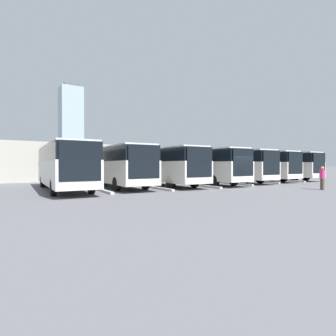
{
  "coord_description": "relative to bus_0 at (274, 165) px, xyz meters",
  "views": [
    {
      "loc": [
        16.43,
        14.6,
        1.83
      ],
      "look_at": [
        3.3,
        -5.67,
        1.54
      ],
      "focal_mm": 28.0,
      "sensor_mm": 36.0,
      "label": 1
    }
  ],
  "objects": [
    {
      "name": "station_building",
      "position": [
        12.49,
        -15.65,
        0.36
      ],
      "size": [
        34.73,
        13.91,
        4.29
      ],
      "color": "#A8A399",
      "rests_on": "ground_plane"
    },
    {
      "name": "ground_plane",
      "position": [
        12.49,
        5.67,
        -1.82
      ],
      "size": [
        600.0,
        600.0,
        0.0
      ],
      "primitive_type": "plane",
      "color": "#5B5B60"
    },
    {
      "name": "bus_0",
      "position": [
        0.0,
        0.0,
        0.0
      ],
      "size": [
        3.01,
        11.49,
        3.25
      ],
      "rotation": [
        0.0,
        0.0,
        -0.05
      ],
      "color": "silver",
      "rests_on": "ground_plane"
    },
    {
      "name": "office_tower",
      "position": [
        -18.44,
        -192.07,
        29.62
      ],
      "size": [
        16.03,
        16.03,
        64.08
      ],
      "color": "#93A8B7",
      "rests_on": "ground_plane"
    },
    {
      "name": "bus_5",
      "position": [
        20.82,
        -0.3,
        0.0
      ],
      "size": [
        3.01,
        11.49,
        3.25
      ],
      "rotation": [
        0.0,
        0.0,
        -0.05
      ],
      "color": "silver",
      "rests_on": "ground_plane"
    },
    {
      "name": "bus_4",
      "position": [
        16.66,
        0.22,
        0.0
      ],
      "size": [
        3.01,
        11.49,
        3.25
      ],
      "rotation": [
        0.0,
        0.0,
        -0.05
      ],
      "color": "silver",
      "rests_on": "ground_plane"
    },
    {
      "name": "bus_6",
      "position": [
        24.99,
        0.34,
        0.0
      ],
      "size": [
        3.01,
        11.49,
        3.25
      ],
      "rotation": [
        0.0,
        0.0,
        -0.05
      ],
      "color": "silver",
      "rests_on": "ground_plane"
    },
    {
      "name": "curb_divider_5",
      "position": [
        22.9,
        1.39,
        -1.74
      ],
      "size": [
        0.56,
        7.15,
        0.15
      ],
      "primitive_type": "cube",
      "rotation": [
        0.0,
        0.0,
        -0.05
      ],
      "color": "#B2B2AD",
      "rests_on": "ground_plane"
    },
    {
      "name": "bus_2",
      "position": [
        8.33,
        0.14,
        0.0
      ],
      "size": [
        3.01,
        11.49,
        3.25
      ],
      "rotation": [
        0.0,
        0.0,
        -0.05
      ],
      "color": "silver",
      "rests_on": "ground_plane"
    },
    {
      "name": "curb_divider_3",
      "position": [
        14.57,
        2.24,
        -1.74
      ],
      "size": [
        0.56,
        7.15,
        0.15
      ],
      "primitive_type": "cube",
      "rotation": [
        0.0,
        0.0,
        -0.05
      ],
      "color": "#B2B2AD",
      "rests_on": "ground_plane"
    },
    {
      "name": "curb_divider_4",
      "position": [
        18.74,
        1.9,
        -1.74
      ],
      "size": [
        0.56,
        7.15,
        0.15
      ],
      "primitive_type": "cube",
      "rotation": [
        0.0,
        0.0,
        -0.05
      ],
      "color": "#B2B2AD",
      "rests_on": "ground_plane"
    },
    {
      "name": "curb_divider_1",
      "position": [
        6.25,
        1.55,
        -1.74
      ],
      "size": [
        0.56,
        7.15,
        0.15
      ],
      "primitive_type": "cube",
      "rotation": [
        0.0,
        0.0,
        -0.05
      ],
      "color": "#B2B2AD",
      "rests_on": "ground_plane"
    },
    {
      "name": "curb_divider_2",
      "position": [
        10.41,
        1.82,
        -1.74
      ],
      "size": [
        0.56,
        7.15,
        0.15
      ],
      "primitive_type": "cube",
      "rotation": [
        0.0,
        0.0,
        -0.05
      ],
      "color": "#B2B2AD",
      "rests_on": "ground_plane"
    },
    {
      "name": "bus_1",
      "position": [
        4.16,
        -0.13,
        0.0
      ],
      "size": [
        3.01,
        11.49,
        3.25
      ],
      "rotation": [
        0.0,
        0.0,
        -0.05
      ],
      "color": "silver",
      "rests_on": "ground_plane"
    },
    {
      "name": "curb_divider_0",
      "position": [
        2.08,
        1.68,
        -1.74
      ],
      "size": [
        0.56,
        7.15,
        0.15
      ],
      "primitive_type": "cube",
      "rotation": [
        0.0,
        0.0,
        -0.05
      ],
      "color": "#B2B2AD",
      "rests_on": "ground_plane"
    },
    {
      "name": "pedestrian",
      "position": [
        9.04,
        10.36,
        -0.89
      ],
      "size": [
        0.53,
        0.53,
        1.72
      ],
      "rotation": [
        0.0,
        0.0,
        0.97
      ],
      "color": "brown",
      "rests_on": "ground_plane"
    },
    {
      "name": "bus_3",
      "position": [
        12.49,
        0.56,
        0.0
      ],
      "size": [
        3.01,
        11.49,
        3.25
      ],
      "rotation": [
        0.0,
        0.0,
        -0.05
      ],
      "color": "silver",
      "rests_on": "ground_plane"
    }
  ]
}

